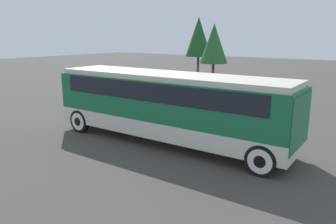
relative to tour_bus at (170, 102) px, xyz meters
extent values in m
plane|color=#423F3D|center=(-0.10, 0.00, -1.86)|extent=(120.00, 120.00, 0.00)
cube|color=silver|center=(-0.10, 0.00, -1.04)|extent=(11.05, 2.56, 0.72)
cube|color=#19663D|center=(-0.10, 0.00, 0.16)|extent=(11.05, 2.56, 1.67)
cube|color=black|center=(-0.10, 0.00, 0.57)|extent=(9.72, 2.60, 0.75)
cube|color=beige|center=(-0.10, 0.00, 1.10)|extent=(10.83, 2.36, 0.22)
cube|color=#19663D|center=(5.28, 0.00, -0.08)|extent=(0.36, 2.46, 1.91)
cylinder|color=black|center=(4.55, -1.17, -1.31)|extent=(1.10, 0.28, 1.10)
cylinder|color=silver|center=(4.55, -1.17, -1.31)|extent=(0.86, 0.30, 0.86)
cylinder|color=black|center=(4.55, -1.17, -1.31)|extent=(0.42, 0.32, 0.42)
cylinder|color=black|center=(4.55, 1.17, -1.31)|extent=(1.10, 0.28, 1.10)
cylinder|color=silver|center=(4.55, 1.17, -1.31)|extent=(0.86, 0.30, 0.86)
cylinder|color=black|center=(4.55, 1.17, -1.31)|extent=(0.42, 0.32, 0.42)
cylinder|color=black|center=(-4.57, -1.17, -1.31)|extent=(1.10, 0.28, 1.10)
cylinder|color=silver|center=(-4.57, -1.17, -1.31)|extent=(0.86, 0.30, 0.86)
cylinder|color=black|center=(-4.57, -1.17, -1.31)|extent=(0.42, 0.32, 0.42)
cylinder|color=black|center=(-4.57, 1.17, -1.31)|extent=(1.10, 0.28, 1.10)
cylinder|color=silver|center=(-4.57, 1.17, -1.31)|extent=(0.86, 0.30, 0.86)
cylinder|color=black|center=(-4.57, 1.17, -1.31)|extent=(0.42, 0.32, 0.42)
cube|color=#7A6B5B|center=(1.21, 5.10, -1.32)|extent=(4.48, 1.75, 0.56)
cube|color=black|center=(1.03, 5.10, -0.79)|extent=(2.33, 1.57, 0.50)
cylinder|color=black|center=(2.97, 4.32, -1.51)|extent=(0.70, 0.22, 0.70)
cylinder|color=black|center=(2.97, 4.32, -1.51)|extent=(0.26, 0.26, 0.26)
cylinder|color=black|center=(2.97, 5.88, -1.51)|extent=(0.70, 0.22, 0.70)
cylinder|color=black|center=(2.97, 5.88, -1.51)|extent=(0.26, 0.26, 0.26)
cylinder|color=black|center=(-0.54, 4.32, -1.51)|extent=(0.70, 0.22, 0.70)
cylinder|color=black|center=(-0.54, 4.32, -1.51)|extent=(0.26, 0.26, 0.26)
cylinder|color=black|center=(-0.54, 5.88, -1.51)|extent=(0.70, 0.22, 0.70)
cylinder|color=black|center=(-0.54, 5.88, -1.51)|extent=(0.26, 0.26, 0.26)
cube|color=#BCBCC1|center=(-4.69, 5.33, -1.31)|extent=(4.73, 1.81, 0.61)
cube|color=black|center=(-4.88, 5.33, -0.72)|extent=(2.46, 1.63, 0.57)
cylinder|color=black|center=(-2.78, 4.51, -1.53)|extent=(0.65, 0.22, 0.65)
cylinder|color=black|center=(-2.78, 4.51, -1.53)|extent=(0.25, 0.26, 0.25)
cylinder|color=black|center=(-2.78, 6.14, -1.53)|extent=(0.65, 0.22, 0.65)
cylinder|color=black|center=(-2.78, 6.14, -1.53)|extent=(0.25, 0.26, 0.25)
cylinder|color=black|center=(-6.60, 4.51, -1.53)|extent=(0.65, 0.22, 0.65)
cylinder|color=black|center=(-6.60, 4.51, -1.53)|extent=(0.25, 0.26, 0.25)
cylinder|color=black|center=(-6.60, 6.14, -1.53)|extent=(0.65, 0.22, 0.65)
cylinder|color=black|center=(-6.60, 6.14, -1.53)|extent=(0.25, 0.26, 0.25)
cylinder|color=brown|center=(-12.64, 24.41, -0.77)|extent=(0.28, 0.28, 2.18)
cone|color=#1E5123|center=(-12.64, 24.41, 2.69)|extent=(3.20, 3.20, 4.75)
cylinder|color=brown|center=(-7.47, 18.47, -0.88)|extent=(0.28, 0.28, 1.95)
cone|color=#28602D|center=(-7.47, 18.47, 2.05)|extent=(2.81, 2.81, 3.91)
camera|label=1|loc=(7.92, -11.42, 2.76)|focal=35.00mm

